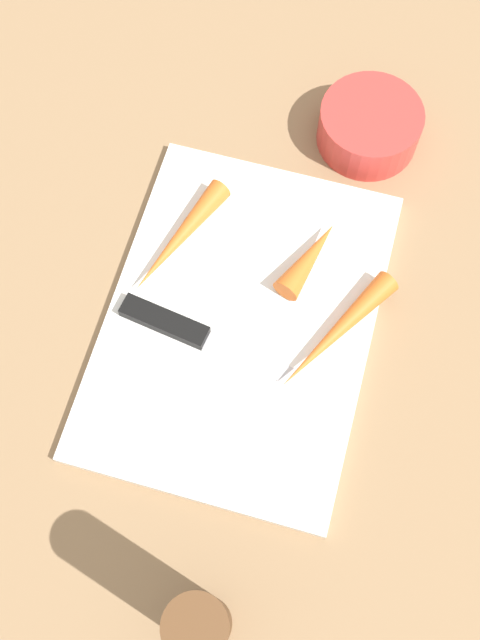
% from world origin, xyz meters
% --- Properties ---
extents(ground_plane, '(1.40, 1.40, 0.00)m').
position_xyz_m(ground_plane, '(0.00, 0.00, 0.00)').
color(ground_plane, '#8C6D4C').
extents(cutting_board, '(0.36, 0.26, 0.01)m').
position_xyz_m(cutting_board, '(0.00, 0.00, 0.01)').
color(cutting_board, white).
rests_on(cutting_board, ground_plane).
extents(knife, '(0.05, 0.20, 0.01)m').
position_xyz_m(knife, '(0.03, -0.06, 0.02)').
color(knife, '#B7B7BC').
rests_on(knife, cutting_board).
extents(carrot_shortest, '(0.10, 0.06, 0.03)m').
position_xyz_m(carrot_shortest, '(-0.08, 0.05, 0.03)').
color(carrot_shortest, orange).
rests_on(carrot_shortest, cutting_board).
extents(carrot_medium, '(0.14, 0.07, 0.02)m').
position_xyz_m(carrot_medium, '(-0.07, -0.08, 0.02)').
color(carrot_medium, orange).
rests_on(carrot_medium, cutting_board).
extents(carrot_longest, '(0.15, 0.10, 0.03)m').
position_xyz_m(carrot_longest, '(-0.01, 0.10, 0.02)').
color(carrot_longest, orange).
rests_on(carrot_longest, cutting_board).
extents(small_bowl, '(0.11, 0.11, 0.05)m').
position_xyz_m(small_bowl, '(-0.25, 0.08, 0.02)').
color(small_bowl, red).
rests_on(small_bowl, ground_plane).
extents(pepper_grinder, '(0.05, 0.05, 0.18)m').
position_xyz_m(pepper_grinder, '(0.28, 0.05, 0.09)').
color(pepper_grinder, brown).
rests_on(pepper_grinder, ground_plane).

